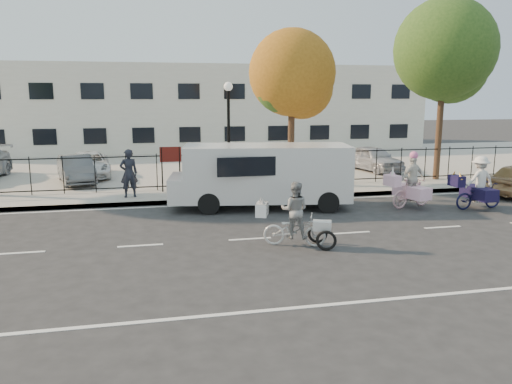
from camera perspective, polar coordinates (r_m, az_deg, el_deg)
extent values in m
plane|color=#333334|center=(14.04, -0.68, -5.40)|extent=(120.00, 120.00, 0.00)
cube|color=#A8A399|center=(18.85, -3.73, -0.92)|extent=(60.00, 0.10, 0.15)
cube|color=#A8A399|center=(19.87, -4.18, -0.30)|extent=(60.00, 2.20, 0.15)
cube|color=#A8A399|center=(28.59, -6.67, 3.13)|extent=(60.00, 15.60, 0.15)
cube|color=silver|center=(38.30, -8.24, 9.47)|extent=(34.00, 10.00, 6.00)
cylinder|color=black|center=(20.33, -3.13, 5.88)|extent=(0.12, 0.12, 4.00)
sphere|color=white|center=(20.25, -3.20, 11.95)|extent=(0.36, 0.36, 0.36)
cylinder|color=black|center=(20.21, -10.69, 2.54)|extent=(0.06, 0.06, 1.80)
cylinder|color=black|center=(20.24, -8.70, 2.61)|extent=(0.06, 0.06, 1.80)
cube|color=#59140F|center=(20.15, -9.75, 4.26)|extent=(0.85, 0.04, 0.60)
imported|color=silver|center=(13.36, 4.41, -4.34)|extent=(1.76, 1.13, 0.87)
imported|color=white|center=(13.23, 4.45, -2.08)|extent=(0.90, 0.80, 1.53)
cube|color=white|center=(13.32, 0.70, -1.99)|extent=(0.46, 0.60, 0.35)
cone|color=white|center=(13.38, 0.59, -0.91)|extent=(0.14, 0.14, 0.17)
cone|color=white|center=(13.16, 0.81, -1.11)|extent=(0.14, 0.14, 0.17)
torus|color=black|center=(13.07, 8.03, -5.52)|extent=(0.54, 0.26, 0.54)
torus|color=black|center=(13.69, 7.05, -4.73)|extent=(0.54, 0.26, 0.54)
cube|color=white|center=(13.30, 7.56, -3.83)|extent=(0.57, 0.49, 0.24)
imported|color=beige|center=(18.65, 17.36, -0.11)|extent=(1.83, 0.96, 1.06)
imported|color=silver|center=(18.56, 17.45, 1.51)|extent=(1.05, 0.66, 1.66)
cube|color=#F7BCD7|center=(17.90, 15.31, 1.27)|extent=(0.46, 0.65, 0.38)
cone|color=silver|center=(17.85, 15.37, 2.34)|extent=(0.13, 0.13, 0.34)
cube|color=#F7BCD7|center=(18.64, 17.37, 0.05)|extent=(0.94, 1.48, 0.42)
sphere|color=pink|center=(18.45, 17.60, 4.01)|extent=(0.30, 0.30, 0.30)
imported|color=#0F1033|center=(19.28, 24.07, -0.40)|extent=(1.82, 0.71, 0.94)
imported|color=silver|center=(19.18, 24.21, 1.31)|extent=(1.09, 0.66, 1.65)
cube|color=#140F33|center=(18.60, 21.95, 1.19)|extent=(0.34, 0.59, 0.38)
cone|color=#C1852D|center=(18.73, 21.67, 1.92)|extent=(0.13, 0.25, 0.34)
cone|color=#C1852D|center=(18.42, 22.32, 1.73)|extent=(0.13, 0.25, 0.34)
cube|color=#140F33|center=(19.26, 24.09, -0.09)|extent=(0.64, 1.39, 0.42)
cube|color=white|center=(17.68, 1.24, 2.28)|extent=(6.02, 3.01, 1.92)
cube|color=white|center=(17.32, -8.95, 0.17)|extent=(0.85, 2.14, 0.85)
cylinder|color=black|center=(16.58, -4.85, -1.54)|extent=(0.78, 0.39, 0.75)
cylinder|color=black|center=(18.40, -5.60, -0.29)|extent=(0.78, 0.39, 0.75)
cylinder|color=black|center=(17.54, 8.40, -0.92)|extent=(0.78, 0.39, 0.75)
cylinder|color=black|center=(19.27, 6.46, 0.21)|extent=(0.78, 0.39, 0.75)
imported|color=black|center=(19.40, -14.33, 2.09)|extent=(0.75, 0.58, 1.84)
imported|color=white|center=(24.92, -18.62, 2.99)|extent=(2.40, 4.39, 1.17)
imported|color=#54585D|center=(23.39, -19.87, 2.47)|extent=(2.15, 3.86, 1.20)
imported|color=#AFB0B7|center=(26.20, 13.27, 3.76)|extent=(2.18, 3.94, 1.27)
cylinder|color=#442D1D|center=(21.66, 4.04, 6.16)|extent=(0.28, 0.28, 4.28)
sphere|color=#9F6219|center=(21.60, 4.14, 13.44)|extent=(3.67, 3.67, 3.67)
sphere|color=#9F6219|center=(21.92, 5.25, 11.79)|extent=(2.69, 2.69, 2.69)
cylinder|color=#442D1D|center=(24.26, 20.22, 7.13)|extent=(0.28, 0.28, 5.20)
sphere|color=#385B1E|center=(24.30, 20.76, 15.01)|extent=(4.46, 4.46, 4.46)
sphere|color=#385B1E|center=(24.69, 21.39, 13.16)|extent=(3.27, 3.27, 3.27)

